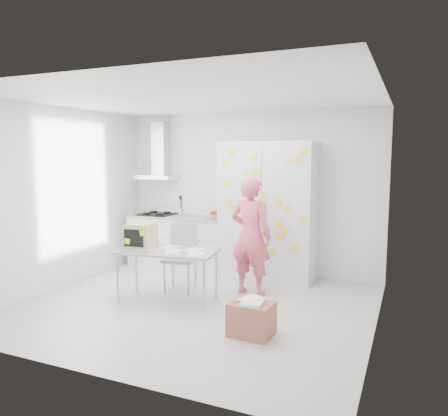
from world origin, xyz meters
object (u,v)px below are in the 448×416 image
at_px(person, 251,236).
at_px(chair, 182,253).
at_px(desk, 150,243).
at_px(cardboard_box, 252,318).

xyz_separation_m(person, chair, (-1.01, -0.21, -0.29)).
distance_m(person, desk, 1.42).
relative_size(desk, chair, 1.43).
bearing_deg(cardboard_box, person, 110.49).
height_order(person, cardboard_box, person).
distance_m(desk, chair, 0.64).
bearing_deg(desk, chair, 64.47).
xyz_separation_m(desk, cardboard_box, (1.70, -0.60, -0.61)).
xyz_separation_m(chair, cardboard_box, (1.52, -1.16, -0.36)).
bearing_deg(chair, desk, -118.45).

